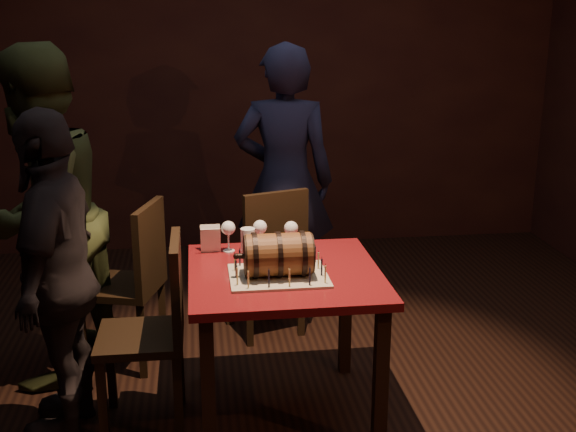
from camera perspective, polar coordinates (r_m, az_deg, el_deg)
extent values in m
plane|color=black|center=(3.90, 0.42, -13.72)|extent=(5.00, 5.00, 0.00)
cube|color=black|center=(5.89, -2.94, 10.85)|extent=(5.00, 0.04, 2.80)
cube|color=black|center=(1.11, 19.04, -14.10)|extent=(5.00, 0.04, 2.80)
cube|color=#530D13|center=(3.41, -0.26, -4.68)|extent=(0.90, 0.90, 0.04)
cube|color=black|center=(3.21, -6.33, -13.66)|extent=(0.06, 0.06, 0.71)
cube|color=black|center=(3.30, 7.33, -12.78)|extent=(0.06, 0.06, 0.71)
cube|color=black|center=(3.88, -6.60, -8.10)|extent=(0.06, 0.06, 0.71)
cube|color=black|center=(3.96, 4.55, -7.54)|extent=(0.06, 0.06, 0.71)
cube|color=#ADA28B|center=(3.33, -0.76, -4.75)|extent=(0.45, 0.35, 0.01)
cylinder|color=brown|center=(3.29, -0.76, -3.06)|extent=(0.29, 0.20, 0.20)
cylinder|color=black|center=(3.28, -2.66, -3.14)|extent=(0.02, 0.21, 0.21)
cylinder|color=black|center=(3.29, -0.76, -3.06)|extent=(0.02, 0.21, 0.21)
cylinder|color=black|center=(3.31, 1.12, -2.98)|extent=(0.02, 0.21, 0.21)
cylinder|color=black|center=(3.28, -3.40, -3.17)|extent=(0.01, 0.19, 0.19)
cylinder|color=black|center=(3.31, 1.84, -2.94)|extent=(0.01, 0.19, 0.19)
cylinder|color=black|center=(3.28, -3.76, -3.18)|extent=(0.04, 0.02, 0.02)
sphere|color=black|center=(3.28, -4.11, -3.19)|extent=(0.03, 0.03, 0.03)
cylinder|color=#DCD283|center=(3.16, -3.16, -5.02)|extent=(0.01, 0.01, 0.08)
cylinder|color=black|center=(3.15, -3.17, -4.26)|extent=(0.00, 0.00, 0.01)
cylinder|color=black|center=(3.17, -1.52, -4.95)|extent=(0.01, 0.01, 0.08)
cylinder|color=black|center=(3.15, -1.52, -4.19)|extent=(0.00, 0.00, 0.01)
cylinder|color=#DCD283|center=(3.18, 0.11, -4.88)|extent=(0.01, 0.01, 0.08)
cylinder|color=black|center=(3.16, 0.11, -4.12)|extent=(0.00, 0.00, 0.01)
cylinder|color=black|center=(3.19, 1.73, -4.80)|extent=(0.01, 0.01, 0.08)
cylinder|color=black|center=(3.18, 1.74, -4.04)|extent=(0.00, 0.00, 0.01)
cylinder|color=#DCD283|center=(3.22, 2.96, -4.62)|extent=(0.01, 0.01, 0.08)
cylinder|color=black|center=(3.21, 2.97, -3.87)|extent=(0.00, 0.00, 0.01)
cylinder|color=black|center=(3.31, 2.68, -4.07)|extent=(0.01, 0.01, 0.08)
cylinder|color=black|center=(3.29, 2.69, -3.34)|extent=(0.00, 0.00, 0.01)
cylinder|color=#DCD283|center=(3.39, 2.41, -3.55)|extent=(0.01, 0.01, 0.08)
cylinder|color=black|center=(3.37, 2.42, -2.83)|extent=(0.00, 0.00, 0.01)
cylinder|color=black|center=(3.47, 2.16, -3.05)|extent=(0.01, 0.01, 0.08)
cylinder|color=black|center=(3.46, 2.17, -2.34)|extent=(0.00, 0.00, 0.01)
cylinder|color=#DCD283|center=(3.46, 0.68, -3.11)|extent=(0.01, 0.01, 0.08)
cylinder|color=black|center=(3.45, 0.68, -2.41)|extent=(0.00, 0.00, 0.01)
cylinder|color=black|center=(3.45, -0.82, -3.18)|extent=(0.01, 0.01, 0.08)
cylinder|color=black|center=(3.43, -0.82, -2.47)|extent=(0.00, 0.00, 0.01)
cylinder|color=#DCD283|center=(3.44, -2.32, -3.24)|extent=(0.01, 0.01, 0.08)
cylinder|color=black|center=(3.43, -2.33, -2.53)|extent=(0.00, 0.00, 0.01)
cylinder|color=black|center=(3.43, -3.83, -3.30)|extent=(0.01, 0.01, 0.08)
cylinder|color=black|center=(3.42, -3.84, -2.59)|extent=(0.00, 0.00, 0.01)
cylinder|color=#DCD283|center=(3.37, -4.22, -3.67)|extent=(0.01, 0.01, 0.08)
cylinder|color=black|center=(3.36, -4.24, -2.95)|extent=(0.00, 0.00, 0.01)
cylinder|color=black|center=(3.29, -4.13, -4.21)|extent=(0.01, 0.01, 0.08)
cylinder|color=black|center=(3.27, -4.14, -3.47)|extent=(0.00, 0.00, 0.01)
cylinder|color=#DCD283|center=(3.20, -4.03, -4.77)|extent=(0.01, 0.01, 0.08)
cylinder|color=black|center=(3.19, -4.05, -4.01)|extent=(0.00, 0.00, 0.01)
cylinder|color=silver|center=(3.68, -4.70, -2.76)|extent=(0.06, 0.06, 0.01)
cylinder|color=silver|center=(3.67, -4.71, -2.07)|extent=(0.01, 0.01, 0.09)
sphere|color=silver|center=(3.64, -4.74, -0.95)|extent=(0.07, 0.07, 0.07)
sphere|color=#591114|center=(3.65, -4.74, -1.05)|extent=(0.05, 0.05, 0.05)
cylinder|color=silver|center=(3.69, -2.21, -2.69)|extent=(0.06, 0.06, 0.01)
cylinder|color=silver|center=(3.67, -2.22, -2.00)|extent=(0.01, 0.01, 0.09)
sphere|color=silver|center=(3.65, -2.23, -0.88)|extent=(0.07, 0.07, 0.07)
cylinder|color=silver|center=(3.67, 0.24, -2.79)|extent=(0.06, 0.06, 0.01)
cylinder|color=silver|center=(3.65, 0.24, -2.09)|extent=(0.01, 0.01, 0.09)
sphere|color=silver|center=(3.63, 0.24, -0.97)|extent=(0.07, 0.07, 0.07)
sphere|color=#BF594C|center=(3.63, 0.24, -1.07)|extent=(0.05, 0.05, 0.05)
cylinder|color=silver|center=(3.57, -3.18, -2.15)|extent=(0.07, 0.07, 0.15)
cylinder|color=#9E5414|center=(3.57, -3.18, -2.41)|extent=(0.06, 0.06, 0.11)
cylinder|color=white|center=(3.55, -3.19, -1.40)|extent=(0.06, 0.06, 0.02)
cube|color=black|center=(4.42, -1.91, -3.61)|extent=(0.51, 0.51, 0.04)
cube|color=black|center=(4.71, -0.83, -5.37)|extent=(0.04, 0.04, 0.43)
cube|color=black|center=(4.59, -4.70, -6.03)|extent=(0.04, 0.04, 0.43)
cube|color=black|center=(4.43, 1.04, -6.83)|extent=(0.04, 0.04, 0.43)
cube|color=black|center=(4.30, -3.04, -7.59)|extent=(0.04, 0.04, 0.43)
cube|color=black|center=(4.18, -0.94, -1.14)|extent=(0.39, 0.16, 0.46)
cube|color=black|center=(4.13, -13.04, -5.47)|extent=(0.50, 0.50, 0.04)
cube|color=black|center=(4.43, -14.08, -7.33)|extent=(0.04, 0.04, 0.43)
cube|color=black|center=(4.15, -15.92, -9.13)|extent=(0.04, 0.04, 0.43)
cube|color=black|center=(4.31, -9.88, -7.74)|extent=(0.04, 0.04, 0.43)
cube|color=black|center=(4.02, -11.47, -9.65)|extent=(0.04, 0.04, 0.43)
cube|color=black|center=(3.99, -10.87, -2.33)|extent=(0.15, 0.39, 0.46)
cube|color=black|center=(3.51, -11.58, -9.41)|extent=(0.40, 0.40, 0.04)
cube|color=black|center=(3.78, -13.81, -11.57)|extent=(0.04, 0.04, 0.43)
cube|color=black|center=(3.48, -14.44, -14.15)|extent=(0.04, 0.04, 0.43)
cube|color=black|center=(3.75, -8.55, -11.48)|extent=(0.04, 0.04, 0.43)
cube|color=black|center=(3.45, -8.67, -14.08)|extent=(0.04, 0.04, 0.43)
cube|color=black|center=(3.40, -8.78, -5.53)|extent=(0.04, 0.40, 0.46)
imported|color=#1A1B34|center=(4.61, -0.30, 2.73)|extent=(0.70, 0.52, 1.75)
imported|color=#353D1E|center=(3.95, -18.96, -0.18)|extent=(0.97, 1.07, 1.78)
imported|color=black|center=(3.44, -17.70, -4.57)|extent=(0.48, 0.94, 1.54)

